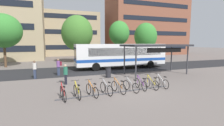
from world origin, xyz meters
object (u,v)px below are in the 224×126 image
parked_bicycle_purple_6 (141,84)px  parked_bicycle_yellow_7 (151,83)px  parked_bicycle_red_0 (63,93)px  parked_bicycle_white_8 (161,82)px  parked_bicycle_silver_5 (131,86)px  street_tree_3 (77,33)px  trash_bin (108,72)px  parked_bicycle_orange_4 (118,87)px  street_tree_0 (146,36)px  parked_bicycle_silver_3 (106,88)px  transit_shelter (157,46)px  city_bus (121,55)px  commuter_maroon_pack_2 (59,66)px  parked_bicycle_yellow_1 (77,92)px  street_tree_1 (3,31)px  parked_bicycle_orange_2 (92,90)px  street_tree_2 (119,33)px  commuter_black_pack_0 (66,73)px  commuter_grey_pack_1 (35,68)px

parked_bicycle_purple_6 → parked_bicycle_yellow_7: size_ratio=1.00×
parked_bicycle_red_0 → parked_bicycle_white_8: size_ratio=0.99×
parked_bicycle_red_0 → parked_bicycle_silver_5: (4.54, 0.10, 0.00)m
street_tree_3 → trash_bin: bearing=-86.0°
parked_bicycle_orange_4 → street_tree_3: size_ratio=0.21×
parked_bicycle_orange_4 → street_tree_0: 23.76m
parked_bicycle_silver_3 → transit_shelter: 9.05m
parked_bicycle_yellow_7 → parked_bicycle_white_8: 0.94m
city_bus → transit_shelter: size_ratio=1.68×
commuter_maroon_pack_2 → parked_bicycle_purple_6: bearing=118.2°
parked_bicycle_silver_5 → commuter_maroon_pack_2: commuter_maroon_pack_2 is taller
parked_bicycle_yellow_1 → commuter_maroon_pack_2: bearing=-0.7°
parked_bicycle_silver_5 → street_tree_3: (-0.90, 18.49, 4.60)m
parked_bicycle_yellow_1 → commuter_maroon_pack_2: (-0.76, 7.82, 0.62)m
parked_bicycle_yellow_7 → street_tree_0: (10.87, 18.91, 4.27)m
parked_bicycle_red_0 → trash_bin: bearing=-49.3°
parked_bicycle_yellow_1 → street_tree_1: street_tree_1 is taller
parked_bicycle_orange_2 → street_tree_1: (-8.35, 16.37, 4.58)m
street_tree_3 → street_tree_0: bearing=2.5°
parked_bicycle_yellow_1 → parked_bicycle_white_8: same height
transit_shelter → trash_bin: size_ratio=6.97×
street_tree_1 → street_tree_2: 17.06m
trash_bin → street_tree_1: (-11.17, 11.26, 4.45)m
parked_bicycle_white_8 → street_tree_0: street_tree_0 is taller
parked_bicycle_red_0 → trash_bin: 6.90m
parked_bicycle_orange_4 → street_tree_0: (13.55, 19.04, 4.27)m
parked_bicycle_purple_6 → commuter_black_pack_0: 6.09m
street_tree_2 → parked_bicycle_orange_2: bearing=-117.6°
parked_bicycle_silver_5 → trash_bin: (0.05, 5.04, 0.13)m
parked_bicycle_silver_3 → street_tree_1: size_ratio=0.23×
parked_bicycle_yellow_1 → street_tree_3: 19.29m
parked_bicycle_orange_2 → transit_shelter: transit_shelter is taller
parked_bicycle_silver_3 → commuter_maroon_pack_2: size_ratio=0.98×
city_bus → parked_bicycle_yellow_7: 10.24m
parked_bicycle_yellow_1 → commuter_maroon_pack_2: 7.88m
parked_bicycle_red_0 → parked_bicycle_yellow_7: 6.32m
transit_shelter → street_tree_3: size_ratio=0.90×
parked_bicycle_red_0 → commuter_grey_pack_1: bearing=9.1°
city_bus → parked_bicycle_yellow_1: city_bus is taller
commuter_grey_pack_1 → street_tree_2: bearing=135.0°
city_bus → parked_bicycle_silver_3: size_ratio=7.08×
commuter_maroon_pack_2 → street_tree_0: size_ratio=0.24×
street_tree_0 → street_tree_2: size_ratio=1.03×
parked_bicycle_silver_5 → street_tree_0: street_tree_0 is taller
parked_bicycle_silver_3 → street_tree_2: 18.88m
parked_bicycle_purple_6 → commuter_black_pack_0: bearing=55.3°
street_tree_3 → parked_bicycle_purple_6: bearing=-84.3°
commuter_black_pack_0 → commuter_maroon_pack_2: bearing=-171.4°
street_tree_1 → parked_bicycle_orange_4: bearing=-57.9°
parked_bicycle_purple_6 → commuter_maroon_pack_2: 9.27m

